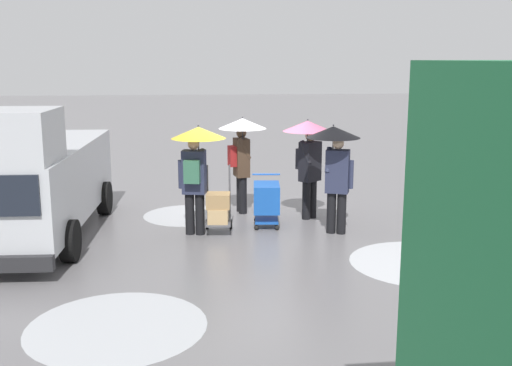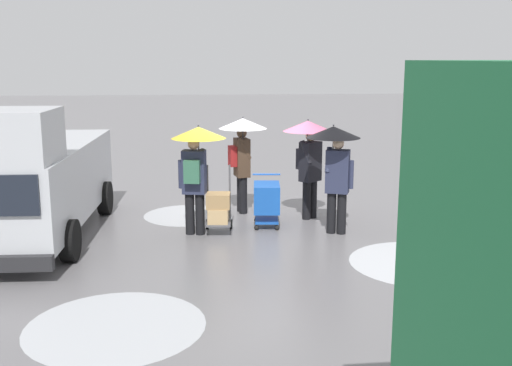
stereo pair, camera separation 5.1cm
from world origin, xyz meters
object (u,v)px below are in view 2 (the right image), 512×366
at_px(shopping_cart_vendor, 267,199).
at_px(pedestrian_far_side, 196,155).
at_px(hand_dolly_boxes, 218,209).
at_px(pedestrian_pink_side, 242,143).
at_px(cargo_van_parked_right, 31,178).
at_px(pedestrian_white_side, 335,154).
at_px(pedestrian_black_side, 309,146).

distance_m(shopping_cart_vendor, pedestrian_far_side, 1.79).
relative_size(hand_dolly_boxes, pedestrian_pink_side, 0.61).
xyz_separation_m(cargo_van_parked_right, hand_dolly_boxes, (-3.49, -0.08, -0.69)).
relative_size(shopping_cart_vendor, pedestrian_white_side, 0.47).
height_order(shopping_cart_vendor, pedestrian_black_side, pedestrian_black_side).
relative_size(cargo_van_parked_right, pedestrian_pink_side, 2.52).
height_order(shopping_cart_vendor, hand_dolly_boxes, hand_dolly_boxes).
bearing_deg(pedestrian_black_side, pedestrian_white_side, 105.45).
relative_size(cargo_van_parked_right, pedestrian_far_side, 2.52).
relative_size(shopping_cart_vendor, pedestrian_black_side, 0.47).
bearing_deg(shopping_cart_vendor, hand_dolly_boxes, 22.97).
height_order(pedestrian_pink_side, pedestrian_white_side, same).
relative_size(pedestrian_pink_side, pedestrian_white_side, 1.00).
height_order(pedestrian_black_side, pedestrian_far_side, same).
xyz_separation_m(pedestrian_pink_side, pedestrian_white_side, (-1.68, 1.77, 0.01)).
bearing_deg(pedestrian_far_side, pedestrian_black_side, -157.28).
bearing_deg(cargo_van_parked_right, pedestrian_pink_side, -158.06).
height_order(shopping_cart_vendor, pedestrian_pink_side, pedestrian_pink_side).
relative_size(pedestrian_black_side, pedestrian_far_side, 1.00).
distance_m(cargo_van_parked_right, pedestrian_pink_side, 4.40).
relative_size(shopping_cart_vendor, pedestrian_pink_side, 0.47).
height_order(cargo_van_parked_right, pedestrian_black_side, cargo_van_parked_right).
bearing_deg(pedestrian_pink_side, cargo_van_parked_right, 21.94).
bearing_deg(cargo_van_parked_right, shopping_cart_vendor, -173.63).
relative_size(shopping_cart_vendor, pedestrian_far_side, 0.47).
bearing_deg(hand_dolly_boxes, pedestrian_black_side, -154.37).
xyz_separation_m(shopping_cart_vendor, hand_dolly_boxes, (1.00, 0.42, -0.08)).
bearing_deg(shopping_cart_vendor, pedestrian_white_side, 153.25).
bearing_deg(pedestrian_pink_side, hand_dolly_boxes, 69.78).
distance_m(cargo_van_parked_right, hand_dolly_boxes, 3.56).
xyz_separation_m(pedestrian_black_side, pedestrian_far_side, (2.34, 0.98, 0.00)).
relative_size(hand_dolly_boxes, pedestrian_far_side, 0.61).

